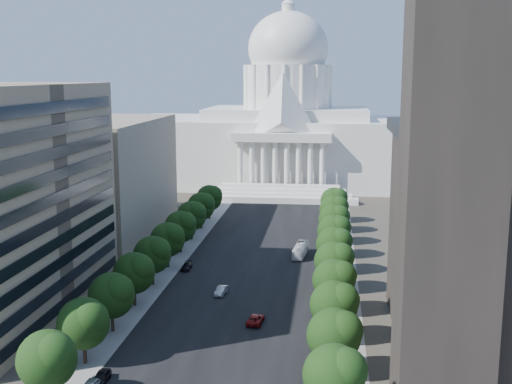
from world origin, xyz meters
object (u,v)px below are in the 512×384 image
at_px(car_silver, 221,291).
at_px(car_red, 256,319).
at_px(car_dark_a, 101,378).
at_px(city_bus, 300,250).
at_px(car_dark_b, 187,266).

height_order(car_silver, car_red, car_silver).
distance_m(car_dark_a, city_bus, 69.75).
bearing_deg(car_red, car_dark_a, 57.73).
bearing_deg(car_silver, car_dark_a, -98.16).
distance_m(car_red, city_bus, 42.19).
bearing_deg(car_dark_b, car_silver, -57.13).
xyz_separation_m(car_red, car_dark_b, (-18.43, 28.52, -0.05)).
relative_size(car_silver, car_red, 0.89).
distance_m(car_red, car_dark_b, 33.95).
distance_m(car_dark_a, car_dark_b, 52.20).
relative_size(car_dark_a, car_red, 0.88).
bearing_deg(city_bus, car_silver, -109.75).
xyz_separation_m(car_dark_b, city_bus, (23.92, 13.31, 0.74)).
distance_m(car_silver, city_bus, 31.36).
height_order(car_red, city_bus, city_bus).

